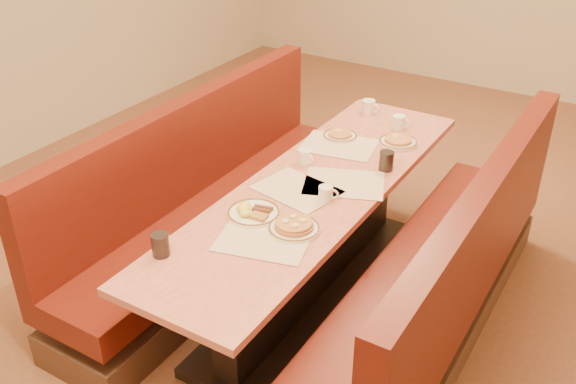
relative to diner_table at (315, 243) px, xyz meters
The scene contains 18 objects.
ground 0.37m from the diner_table, ahead, with size 8.00×8.00×0.00m, color #9E6647.
diner_table is the anchor object (origin of this frame).
booth_left 0.73m from the diner_table, behind, with size 0.55×2.50×1.05m.
booth_right 0.73m from the diner_table, ahead, with size 0.55×2.50×1.05m.
placemat_near_left 0.40m from the diner_table, 122.15° to the right, with size 0.42×0.31×0.00m, color beige.
placemat_near_right 0.70m from the diner_table, 85.24° to the right, with size 0.42×0.32×0.00m, color beige.
placemat_far_left 0.64m from the diner_table, 103.55° to the left, with size 0.43×0.32×0.00m, color beige.
placemat_far_right 0.41m from the diner_table, 38.12° to the left, with size 0.43×0.32×0.00m, color beige.
pancake_plate 0.60m from the diner_table, 74.12° to the right, with size 0.25×0.25×0.06m.
eggs_plate 0.59m from the diner_table, 105.70° to the right, with size 0.27×0.27×0.05m.
extra_plate_mid 0.83m from the diner_table, 76.50° to the left, with size 0.24×0.24×0.05m.
extra_plate_far 0.74m from the diner_table, 105.67° to the left, with size 0.21×0.21×0.04m.
coffee_mug_a 0.45m from the diner_table, 42.43° to the right, with size 0.10×0.07×0.08m.
coffee_mug_b 0.49m from the diner_table, 132.06° to the left, with size 0.10×0.08×0.08m.
coffee_mug_c 1.02m from the diner_table, 84.50° to the left, with size 0.12×0.08×0.09m.
coffee_mug_d 1.14m from the diner_table, 99.86° to the left, with size 0.12×0.09×0.09m.
soda_tumbler_near 1.06m from the diner_table, 106.87° to the right, with size 0.08×0.08×0.11m.
soda_tumbler_mid 0.61m from the diner_table, 56.04° to the left, with size 0.08×0.08×0.11m.
Camera 1 is at (1.44, -2.64, 2.43)m, focal length 40.00 mm.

